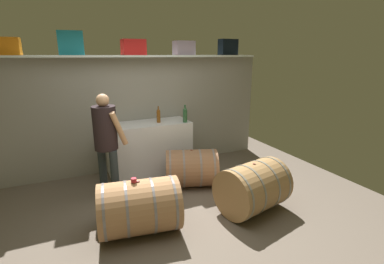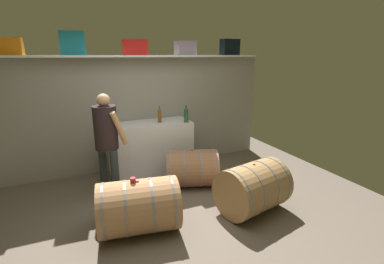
{
  "view_description": "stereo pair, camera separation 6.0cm",
  "coord_description": "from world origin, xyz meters",
  "px_view_note": "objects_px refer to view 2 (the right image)",
  "views": [
    {
      "loc": [
        -1.1,
        -2.91,
        2.03
      ],
      "look_at": [
        0.39,
        0.39,
        1.03
      ],
      "focal_mm": 26.35,
      "sensor_mm": 36.0,
      "label": 1
    },
    {
      "loc": [
        -1.05,
        -2.93,
        2.03
      ],
      "look_at": [
        0.39,
        0.39,
        1.03
      ],
      "focal_mm": 26.35,
      "sensor_mm": 36.0,
      "label": 2
    }
  ],
  "objects_px": {
    "wine_bottle_green": "(186,115)",
    "wine_barrel_far": "(192,168)",
    "wine_bottle_amber": "(160,115)",
    "toolcase_grey": "(185,48)",
    "wine_barrel_near": "(139,206)",
    "toolcase_teal": "(73,43)",
    "winemaker_pouring": "(107,135)",
    "toolcase_black": "(230,47)",
    "toolcase_red": "(135,47)",
    "toolcase_orange": "(7,46)",
    "tasting_cup": "(133,180)",
    "wine_barrel_flank": "(253,188)",
    "wine_glass": "(116,122)",
    "work_cabinet": "(151,148)"
  },
  "relations": [
    {
      "from": "wine_barrel_flank",
      "to": "wine_bottle_amber",
      "type": "bearing_deg",
      "value": 98.88
    },
    {
      "from": "wine_glass",
      "to": "work_cabinet",
      "type": "bearing_deg",
      "value": 18.63
    },
    {
      "from": "wine_bottle_amber",
      "to": "winemaker_pouring",
      "type": "distance_m",
      "value": 1.13
    },
    {
      "from": "toolcase_red",
      "to": "wine_glass",
      "type": "height_order",
      "value": "toolcase_red"
    },
    {
      "from": "toolcase_red",
      "to": "wine_barrel_far",
      "type": "distance_m",
      "value": 2.19
    },
    {
      "from": "winemaker_pouring",
      "to": "wine_bottle_green",
      "type": "bearing_deg",
      "value": 78.34
    },
    {
      "from": "toolcase_teal",
      "to": "wine_barrel_far",
      "type": "relative_size",
      "value": 0.38
    },
    {
      "from": "toolcase_orange",
      "to": "toolcase_black",
      "type": "bearing_deg",
      "value": 4.11
    },
    {
      "from": "toolcase_grey",
      "to": "toolcase_red",
      "type": "bearing_deg",
      "value": 179.02
    },
    {
      "from": "wine_glass",
      "to": "tasting_cup",
      "type": "relative_size",
      "value": 2.48
    },
    {
      "from": "tasting_cup",
      "to": "toolcase_teal",
      "type": "bearing_deg",
      "value": 102.94
    },
    {
      "from": "toolcase_black",
      "to": "wine_barrel_flank",
      "type": "height_order",
      "value": "toolcase_black"
    },
    {
      "from": "wine_bottle_green",
      "to": "wine_barrel_near",
      "type": "bearing_deg",
      "value": -129.48
    },
    {
      "from": "toolcase_orange",
      "to": "toolcase_red",
      "type": "relative_size",
      "value": 1.07
    },
    {
      "from": "wine_barrel_far",
      "to": "wine_glass",
      "type": "bearing_deg",
      "value": 168.9
    },
    {
      "from": "toolcase_orange",
      "to": "wine_barrel_flank",
      "type": "distance_m",
      "value": 3.92
    },
    {
      "from": "wine_barrel_near",
      "to": "wine_barrel_flank",
      "type": "xyz_separation_m",
      "value": [
        1.49,
        -0.15,
        0.01
      ]
    },
    {
      "from": "tasting_cup",
      "to": "winemaker_pouring",
      "type": "height_order",
      "value": "winemaker_pouring"
    },
    {
      "from": "toolcase_grey",
      "to": "toolcase_black",
      "type": "xyz_separation_m",
      "value": [
        0.91,
        0.0,
        0.02
      ]
    },
    {
      "from": "wine_bottle_green",
      "to": "wine_barrel_near",
      "type": "xyz_separation_m",
      "value": [
        -1.2,
        -1.45,
        -0.71
      ]
    },
    {
      "from": "toolcase_black",
      "to": "wine_bottle_amber",
      "type": "bearing_deg",
      "value": -174.04
    },
    {
      "from": "wine_barrel_far",
      "to": "wine_barrel_flank",
      "type": "bearing_deg",
      "value": -47.18
    },
    {
      "from": "tasting_cup",
      "to": "wine_barrel_far",
      "type": "bearing_deg",
      "value": 38.04
    },
    {
      "from": "wine_bottle_amber",
      "to": "wine_barrel_far",
      "type": "height_order",
      "value": "wine_bottle_amber"
    },
    {
      "from": "toolcase_orange",
      "to": "tasting_cup",
      "type": "distance_m",
      "value": 2.72
    },
    {
      "from": "toolcase_grey",
      "to": "wine_bottle_amber",
      "type": "height_order",
      "value": "toolcase_grey"
    },
    {
      "from": "toolcase_red",
      "to": "wine_bottle_amber",
      "type": "distance_m",
      "value": 1.19
    },
    {
      "from": "toolcase_orange",
      "to": "work_cabinet",
      "type": "distance_m",
      "value": 2.59
    },
    {
      "from": "toolcase_orange",
      "to": "winemaker_pouring",
      "type": "relative_size",
      "value": 0.26
    },
    {
      "from": "toolcase_teal",
      "to": "wine_barrel_near",
      "type": "distance_m",
      "value": 2.7
    },
    {
      "from": "toolcase_grey",
      "to": "wine_barrel_near",
      "type": "height_order",
      "value": "toolcase_grey"
    },
    {
      "from": "wine_glass",
      "to": "wine_barrel_near",
      "type": "relative_size",
      "value": 0.16
    },
    {
      "from": "winemaker_pouring",
      "to": "toolcase_orange",
      "type": "bearing_deg",
      "value": -155.09
    },
    {
      "from": "toolcase_grey",
      "to": "winemaker_pouring",
      "type": "bearing_deg",
      "value": -152.19
    },
    {
      "from": "wine_bottle_amber",
      "to": "wine_glass",
      "type": "distance_m",
      "value": 0.77
    },
    {
      "from": "toolcase_red",
      "to": "winemaker_pouring",
      "type": "xyz_separation_m",
      "value": [
        -0.65,
        -0.85,
        -1.21
      ]
    },
    {
      "from": "wine_bottle_green",
      "to": "wine_barrel_flank",
      "type": "bearing_deg",
      "value": -79.76
    },
    {
      "from": "wine_glass",
      "to": "wine_barrel_far",
      "type": "bearing_deg",
      "value": -30.56
    },
    {
      "from": "toolcase_grey",
      "to": "wine_barrel_near",
      "type": "distance_m",
      "value": 2.95
    },
    {
      "from": "tasting_cup",
      "to": "toolcase_orange",
      "type": "bearing_deg",
      "value": 124.56
    },
    {
      "from": "wine_bottle_green",
      "to": "wine_barrel_far",
      "type": "bearing_deg",
      "value": -103.88
    },
    {
      "from": "wine_barrel_flank",
      "to": "work_cabinet",
      "type": "bearing_deg",
      "value": 102.8
    },
    {
      "from": "wine_barrel_far",
      "to": "winemaker_pouring",
      "type": "bearing_deg",
      "value": -168.31
    },
    {
      "from": "toolcase_red",
      "to": "winemaker_pouring",
      "type": "relative_size",
      "value": 0.24
    },
    {
      "from": "wine_glass",
      "to": "wine_barrel_near",
      "type": "xyz_separation_m",
      "value": [
        -0.02,
        -1.47,
        -0.69
      ]
    },
    {
      "from": "wine_bottle_amber",
      "to": "wine_bottle_green",
      "type": "bearing_deg",
      "value": -21.81
    },
    {
      "from": "toolcase_grey",
      "to": "wine_barrel_flank",
      "type": "height_order",
      "value": "toolcase_grey"
    },
    {
      "from": "toolcase_teal",
      "to": "tasting_cup",
      "type": "bearing_deg",
      "value": -73.57
    },
    {
      "from": "toolcase_red",
      "to": "wine_barrel_flank",
      "type": "xyz_separation_m",
      "value": [
        1.02,
        -2.03,
        -1.81
      ]
    },
    {
      "from": "toolcase_grey",
      "to": "wine_barrel_near",
      "type": "bearing_deg",
      "value": -126.9
    }
  ]
}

